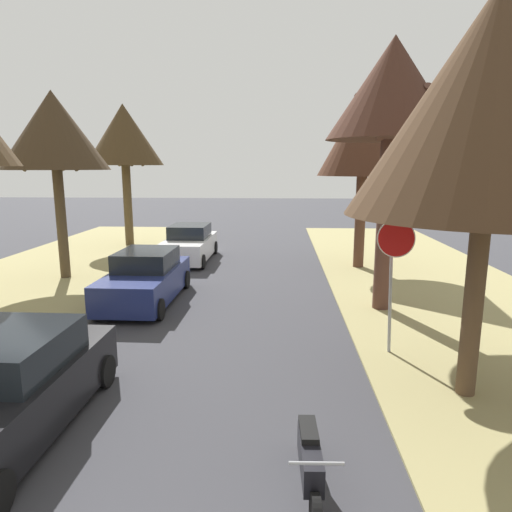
{
  "coord_description": "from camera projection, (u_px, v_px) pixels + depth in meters",
  "views": [
    {
      "loc": [
        1.83,
        -0.22,
        4.08
      ],
      "look_at": [
        1.2,
        11.61,
        1.74
      ],
      "focal_mm": 31.58,
      "sensor_mm": 36.0,
      "label": 1
    }
  ],
  "objects": [
    {
      "name": "stop_sign_far",
      "position": [
        394.0,
        257.0,
        9.61
      ],
      "size": [
        0.81,
        0.43,
        2.96
      ],
      "color": "#9EA0A5",
      "rests_on": "grass_verge_right"
    },
    {
      "name": "street_tree_right_far",
      "position": [
        364.0,
        134.0,
        17.53
      ],
      "size": [
        3.58,
        3.58,
        7.0
      ],
      "color": "brown",
      "rests_on": "grass_verge_right"
    },
    {
      "name": "parked_motorcycle",
      "position": [
        310.0,
        463.0,
        5.56
      ],
      "size": [
        0.6,
        2.05,
        0.97
      ],
      "color": "black",
      "rests_on": "ground"
    },
    {
      "name": "street_tree_left_mid_b",
      "position": [
        54.0,
        132.0,
        15.78
      ],
      "size": [
        3.7,
        3.7,
        6.66
      ],
      "color": "#4A3C29",
      "rests_on": "grass_verge_left"
    },
    {
      "name": "street_tree_left_far",
      "position": [
        124.0,
        136.0,
        22.75
      ],
      "size": [
        3.87,
        3.87,
        7.16
      ],
      "color": "brown",
      "rests_on": "grass_verge_left"
    },
    {
      "name": "parked_sedan_navy",
      "position": [
        146.0,
        279.0,
        13.79
      ],
      "size": [
        1.99,
        4.42,
        1.57
      ],
      "color": "navy",
      "rests_on": "ground"
    },
    {
      "name": "parked_sedan_black",
      "position": [
        6.0,
        390.0,
        6.89
      ],
      "size": [
        1.99,
        4.42,
        1.57
      ],
      "color": "black",
      "rests_on": "ground"
    },
    {
      "name": "street_tree_right_mid_b",
      "position": [
        393.0,
        93.0,
        11.98
      ],
      "size": [
        3.5,
        3.5,
        7.43
      ],
      "color": "#53342A",
      "rests_on": "grass_verge_right"
    },
    {
      "name": "parked_sedan_white",
      "position": [
        189.0,
        244.0,
        19.9
      ],
      "size": [
        1.99,
        4.42,
        1.57
      ],
      "color": "white",
      "rests_on": "ground"
    },
    {
      "name": "street_tree_right_mid_a",
      "position": [
        493.0,
        102.0,
        7.2
      ],
      "size": [
        4.58,
        4.58,
        6.91
      ],
      "color": "brown",
      "rests_on": "grass_verge_right"
    }
  ]
}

